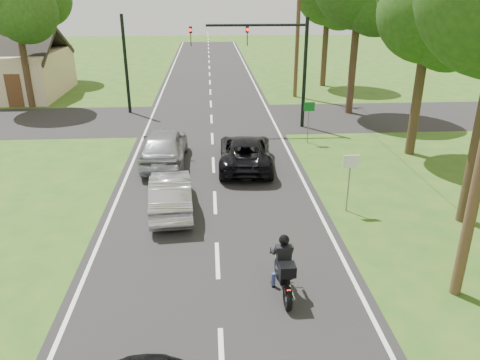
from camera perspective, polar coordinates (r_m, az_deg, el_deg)
name	(u,v)px	position (r m, az deg, el deg)	size (l,w,h in m)	color
ground	(217,260)	(13.98, -2.77, -9.74)	(140.00, 140.00, 0.00)	#255517
road	(213,151)	(23.07, -3.33, 3.59)	(8.00, 100.00, 0.01)	black
cross_road	(211,119)	(28.81, -3.50, 7.42)	(60.00, 7.00, 0.01)	black
motorcycle_rider	(284,271)	(12.29, 5.34, -11.04)	(0.56, 1.99, 1.72)	black
dark_suv	(245,152)	(20.78, 0.66, 3.48)	(2.26, 4.90, 1.36)	black
silver_sedan	(171,193)	(16.77, -8.46, -1.59)	(1.42, 4.08, 1.35)	#AEADB2
silver_suv	(164,146)	(21.39, -9.26, 4.15)	(1.95, 4.85, 1.65)	#A1A3A9
traffic_signal	(272,53)	(26.28, 3.89, 15.15)	(6.38, 0.44, 6.00)	black
signal_pole_far	(126,65)	(30.59, -13.74, 13.46)	(0.20, 0.20, 6.00)	black
utility_pole_far	(298,24)	(34.51, 7.08, 18.34)	(1.60, 0.28, 10.00)	brown
sign_white	(350,169)	(16.64, 13.28, 1.26)	(0.55, 0.07, 2.12)	slate
sign_green	(309,112)	(24.09, 8.40, 8.15)	(0.55, 0.07, 2.12)	slate
tree_row_c	(437,18)	(22.91, 22.84, 17.77)	(4.80, 4.65, 8.76)	#332316
tree_left_near	(18,3)	(33.70, -25.45, 18.87)	(5.12, 4.96, 9.22)	#332316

